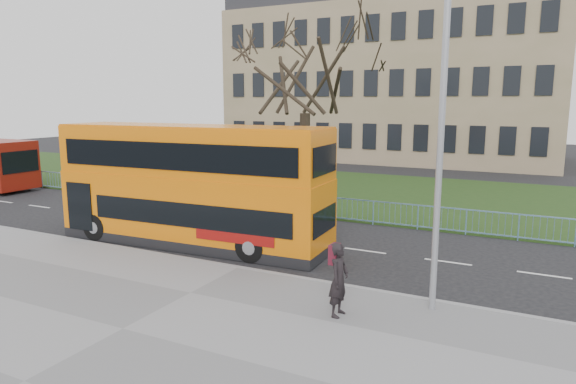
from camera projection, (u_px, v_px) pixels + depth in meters
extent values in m
plane|color=black|center=(262.00, 258.00, 18.27)|extent=(120.00, 120.00, 0.00)
cube|color=slate|center=(123.00, 331.00, 12.33)|extent=(80.00, 10.50, 0.12)
cube|color=gray|center=(239.00, 268.00, 16.90)|extent=(80.00, 0.20, 0.14)
cube|color=#1B3613|center=(380.00, 193.00, 30.82)|extent=(80.00, 15.40, 0.08)
cube|color=#8A7957|center=(395.00, 85.00, 50.01)|extent=(30.00, 15.00, 14.00)
cube|color=orange|center=(193.00, 209.00, 19.85)|extent=(10.97, 3.09, 2.02)
cube|color=orange|center=(192.00, 179.00, 19.64)|extent=(10.97, 3.09, 0.35)
cube|color=orange|center=(191.00, 151.00, 19.46)|extent=(10.91, 3.03, 1.81)
cube|color=black|center=(186.00, 215.00, 18.42)|extent=(8.37, 0.43, 0.88)
cube|color=black|center=(170.00, 156.00, 18.32)|extent=(9.98, 0.51, 0.98)
cylinder|color=black|center=(95.00, 227.00, 20.51)|extent=(1.09, 0.34, 1.08)
cylinder|color=black|center=(250.00, 247.00, 17.68)|extent=(1.09, 0.34, 1.08)
imported|color=black|center=(339.00, 280.00, 12.93)|extent=(0.48, 0.71, 1.90)
cylinder|color=#999BA2|center=(440.00, 151.00, 12.76)|extent=(0.17, 0.17, 8.33)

